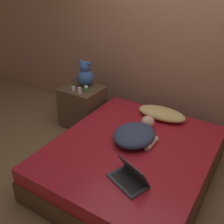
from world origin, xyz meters
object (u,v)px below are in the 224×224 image
laptop (130,177)px  bottle_white (80,91)px  person_lying (136,134)px  teddy_bear (85,75)px  pillow (162,113)px  bottle_clear (73,89)px  bottle_green (86,89)px

laptop → bottle_white: bottle_white is taller
laptop → bottle_white: 1.53m
person_lying → teddy_bear: (-1.10, 0.58, 0.25)m
pillow → teddy_bear: size_ratio=1.67×
person_lying → pillow: bearing=86.7°
pillow → bottle_white: bottle_white is taller
teddy_bear → bottle_clear: teddy_bear is taller
bottle_green → laptop: bearing=-39.5°
bottle_clear → person_lying: bearing=-17.0°
person_lying → bottle_white: 1.05m
laptop → teddy_bear: (-1.34, 1.16, 0.28)m
pillow → bottle_green: 1.04m
pillow → laptop: size_ratio=1.48×
pillow → person_lying: person_lying is taller
pillow → bottle_clear: size_ratio=9.81×
teddy_bear → pillow: bearing=0.1°
pillow → teddy_bear: (-1.15, -0.00, 0.27)m
bottle_green → bottle_white: bottle_white is taller
laptop → teddy_bear: teddy_bear is taller
pillow → bottle_clear: (-1.18, -0.24, 0.14)m
bottle_white → pillow: bearing=14.6°
pillow → person_lying: 0.59m
person_lying → bottle_green: bottle_green is taller
laptop → bottle_green: 1.58m
bottle_green → bottle_white: size_ratio=0.84×
laptop → bottle_clear: (-1.37, 0.92, 0.16)m
bottle_clear → bottle_white: 0.14m
bottle_white → person_lying: bearing=-17.5°
bottle_green → bottle_clear: bearing=-155.8°
pillow → bottle_green: bearing=-170.7°
pillow → teddy_bear: 1.18m
bottle_clear → pillow: bearing=11.4°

